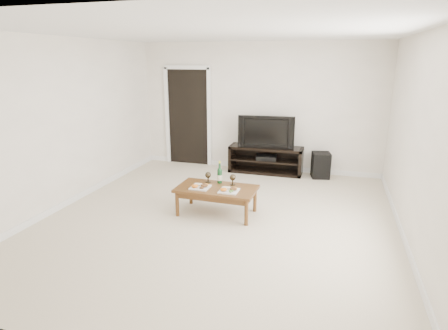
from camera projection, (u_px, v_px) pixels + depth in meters
floor at (219, 219)px, 5.49m from camera, size 5.50×5.50×0.00m
back_wall at (259, 107)px, 7.68m from camera, size 5.00×0.04×2.60m
ceiling at (218, 30)px, 4.77m from camera, size 5.00×5.50×0.04m
doorway at (188, 118)px, 8.15m from camera, size 0.90×0.02×2.05m
media_console at (266, 160)px, 7.65m from camera, size 1.48×0.45×0.55m
television at (267, 131)px, 7.49m from camera, size 1.12×0.23×0.64m
av_receiver at (266, 157)px, 7.63m from camera, size 0.43×0.34×0.08m
subwoofer at (321, 165)px, 7.35m from camera, size 0.40×0.40×0.50m
coffee_table at (217, 201)px, 5.64m from camera, size 1.20×0.67×0.42m
plate_left at (200, 186)px, 5.55m from camera, size 0.27×0.27×0.07m
plate_right at (229, 189)px, 5.41m from camera, size 0.27×0.27×0.07m
wine_bottle at (220, 172)px, 5.73m from camera, size 0.07×0.07×0.35m
goblet_left at (208, 177)px, 5.78m from camera, size 0.09×0.09×0.17m
goblet_right at (233, 180)px, 5.67m from camera, size 0.09×0.09×0.17m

